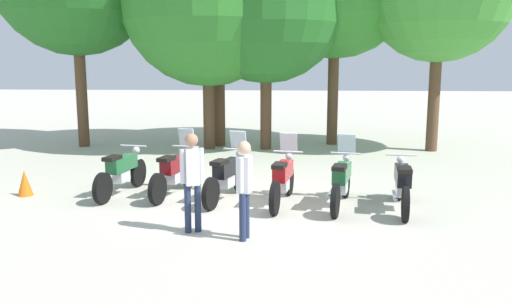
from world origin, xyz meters
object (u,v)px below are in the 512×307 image
motorcycle_5 (402,184)px  person_0 (244,183)px  motorcycle_0 (122,171)px  person_1 (192,175)px  motorcycle_4 (342,181)px  motorcycle_1 (175,171)px  motorcycle_3 (283,179)px  motorcycle_2 (227,175)px  traffic_cone (25,183)px  tree_3 (266,4)px

motorcycle_5 → person_0: (-2.89, -1.94, 0.43)m
motorcycle_5 → motorcycle_0: bearing=89.1°
person_0 → person_1: (-0.89, 0.32, 0.05)m
motorcycle_4 → motorcycle_5: bearing=-84.8°
motorcycle_1 → motorcycle_3: (2.30, -0.56, 0.00)m
motorcycle_2 → person_0: (0.56, -2.45, 0.41)m
motorcycle_3 → motorcycle_4: bearing=-85.6°
traffic_cone → motorcycle_0: bearing=6.8°
motorcycle_3 → tree_3: (-0.63, 6.69, 4.06)m
motorcycle_1 → person_0: (1.71, -2.77, 0.41)m
motorcycle_3 → person_1: person_1 is taller
person_0 → person_1: person_1 is taller
tree_3 → motorcycle_4: bearing=-75.3°
motorcycle_2 → tree_3: (0.51, 6.45, 4.06)m
motorcycle_1 → traffic_cone: 3.21m
traffic_cone → tree_3: bearing=52.8°
tree_3 → person_0: bearing=-89.7°
motorcycle_0 → motorcycle_5: same height
motorcycle_4 → person_0: bearing=153.3°
motorcycle_2 → person_1: 2.21m
person_1 → tree_3: bearing=-25.7°
tree_3 → motorcycle_3: bearing=-84.6°
motorcycle_3 → person_1: 2.44m
motorcycle_1 → person_1: person_1 is taller
motorcycle_1 → traffic_cone: motorcycle_1 is taller
motorcycle_3 → person_0: (-0.59, -2.21, 0.41)m
motorcycle_0 → motorcycle_5: bearing=-87.4°
person_1 → tree_3: 9.35m
motorcycle_0 → person_1: 3.18m
motorcycle_1 → motorcycle_0: bearing=104.0°
person_1 → motorcycle_5: bearing=-86.9°
motorcycle_2 → person_1: size_ratio=1.27×
motorcycle_4 → tree_3: 8.12m
motorcycle_2 → person_0: size_ratio=1.33×
traffic_cone → motorcycle_4: bearing=-3.6°
person_0 → person_1: size_ratio=0.96×
motorcycle_3 → person_1: bearing=151.8°
motorcycle_2 → traffic_cone: 4.35m
person_0 → motorcycle_1: bearing=136.4°
motorcycle_4 → motorcycle_1: bearing=92.0°
motorcycle_2 → motorcycle_3: bearing=-85.5°
motorcycle_4 → person_0: size_ratio=1.34×
person_0 → motorcycle_2: bearing=117.5°
motorcycle_1 → motorcycle_4: size_ratio=1.00×
motorcycle_4 → person_0: person_0 is taller
motorcycle_1 → motorcycle_3: size_ratio=0.99×
motorcycle_0 → motorcycle_3: bearing=-88.4°
motorcycle_1 → traffic_cone: size_ratio=3.91×
traffic_cone → motorcycle_1: bearing=4.5°
motorcycle_2 → motorcycle_5: (3.45, -0.51, -0.01)m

